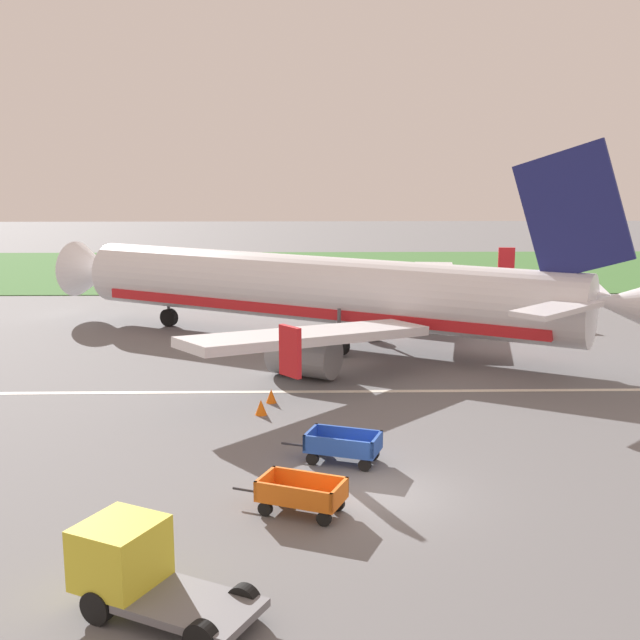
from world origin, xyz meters
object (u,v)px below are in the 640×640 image
object	(u,v)px
service_truck_beside_carts	(137,567)
traffic_cone_mid_apron	(261,407)
airplane	(333,292)
traffic_cone_near_plane	(271,396)
baggage_cart_nearest	(301,494)
baggage_cart_second_in_row	(343,446)

from	to	relation	value
service_truck_beside_carts	traffic_cone_mid_apron	xyz separation A→B (m)	(2.14, 14.92, -0.78)
airplane	service_truck_beside_carts	world-z (taller)	airplane
airplane	traffic_cone_mid_apron	world-z (taller)	airplane
airplane	traffic_cone_near_plane	size ratio (longest dim) A/B	57.17
baggage_cart_nearest	airplane	bearing A→B (deg)	85.48
baggage_cart_second_in_row	traffic_cone_near_plane	xyz separation A→B (m)	(-2.76, 7.14, -0.30)
airplane	service_truck_beside_carts	xyz separation A→B (m)	(-5.58, -27.57, -1.95)
baggage_cart_nearest	service_truck_beside_carts	size ratio (longest dim) A/B	0.75
baggage_cart_second_in_row	traffic_cone_mid_apron	world-z (taller)	baggage_cart_second_in_row
baggage_cart_nearest	traffic_cone_near_plane	bearing A→B (deg)	96.64
airplane	baggage_cart_second_in_row	distance (m)	18.28
baggage_cart_nearest	service_truck_beside_carts	bearing A→B (deg)	-125.72
airplane	service_truck_beside_carts	size ratio (longest dim) A/B	7.27
baggage_cart_second_in_row	baggage_cart_nearest	bearing A→B (deg)	-109.16
traffic_cone_mid_apron	service_truck_beside_carts	bearing A→B (deg)	-98.17
traffic_cone_mid_apron	baggage_cart_second_in_row	bearing A→B (deg)	-60.22
traffic_cone_near_plane	traffic_cone_mid_apron	size ratio (longest dim) A/B	0.93
airplane	baggage_cart_nearest	size ratio (longest dim) A/B	9.71
traffic_cone_mid_apron	baggage_cart_nearest	bearing A→B (deg)	-80.10
service_truck_beside_carts	traffic_cone_near_plane	distance (m)	16.82
traffic_cone_near_plane	traffic_cone_mid_apron	bearing A→B (deg)	-102.03
traffic_cone_near_plane	service_truck_beside_carts	bearing A→B (deg)	-98.57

